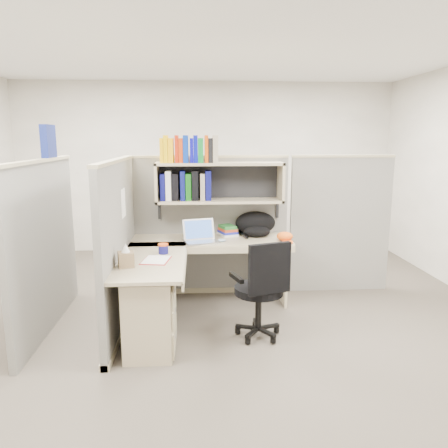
{
  "coord_description": "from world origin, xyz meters",
  "views": [
    {
      "loc": [
        -0.15,
        -4.1,
        1.82
      ],
      "look_at": [
        0.12,
        0.25,
        0.96
      ],
      "focal_mm": 35.0,
      "sensor_mm": 36.0,
      "label": 1
    }
  ],
  "objects": [
    {
      "name": "mouse",
      "position": [
        0.11,
        0.44,
        0.75
      ],
      "size": [
        0.09,
        0.06,
        0.03
      ],
      "primitive_type": "ellipsoid",
      "rotation": [
        0.0,
        0.0,
        -0.07
      ],
      "color": "#8BA8C5",
      "rests_on": "desk"
    },
    {
      "name": "tissue_box",
      "position": [
        -0.77,
        -0.43,
        0.83
      ],
      "size": [
        0.16,
        0.16,
        0.21
      ],
      "primitive_type": null,
      "rotation": [
        0.0,
        0.0,
        0.26
      ],
      "color": "#876E4C",
      "rests_on": "desk"
    },
    {
      "name": "snack_canister",
      "position": [
        -0.48,
        -0.02,
        0.78
      ],
      "size": [
        0.1,
        0.1,
        0.1
      ],
      "color": "#0F0E54",
      "rests_on": "desk"
    },
    {
      "name": "loose_paper",
      "position": [
        -0.53,
        -0.23,
        0.73
      ],
      "size": [
        0.26,
        0.32,
        0.0
      ],
      "primitive_type": null,
      "rotation": [
        0.0,
        0.0,
        -0.16
      ],
      "color": "silver",
      "rests_on": "desk"
    },
    {
      "name": "book_stack",
      "position": [
        0.19,
        0.75,
        0.79
      ],
      "size": [
        0.24,
        0.28,
        0.11
      ],
      "primitive_type": null,
      "rotation": [
        0.0,
        0.0,
        0.37
      ],
      "color": "slate",
      "rests_on": "desk"
    },
    {
      "name": "laptop",
      "position": [
        -0.11,
        0.41,
        0.85
      ],
      "size": [
        0.42,
        0.42,
        0.25
      ],
      "primitive_type": null,
      "rotation": [
        0.0,
        0.0,
        0.26
      ],
      "color": "#B4B4B9",
      "rests_on": "desk"
    },
    {
      "name": "paper_cup",
      "position": [
        -0.01,
        0.67,
        0.78
      ],
      "size": [
        0.08,
        0.08,
        0.1
      ],
      "primitive_type": "cylinder",
      "rotation": [
        0.0,
        0.0,
        0.28
      ],
      "color": "white",
      "rests_on": "desk"
    },
    {
      "name": "ground",
      "position": [
        0.0,
        0.0,
        0.0
      ],
      "size": [
        6.0,
        6.0,
        0.0
      ],
      "primitive_type": "plane",
      "color": "#37312A",
      "rests_on": "ground"
    },
    {
      "name": "backpack",
      "position": [
        0.52,
        0.71,
        0.87
      ],
      "size": [
        0.51,
        0.43,
        0.27
      ],
      "primitive_type": null,
      "rotation": [
        0.0,
        0.0,
        -0.17
      ],
      "color": "black",
      "rests_on": "desk"
    },
    {
      "name": "task_chair",
      "position": [
        0.41,
        -0.38,
        0.33
      ],
      "size": [
        0.54,
        0.5,
        0.94
      ],
      "color": "black",
      "rests_on": "ground"
    },
    {
      "name": "orange_cap",
      "position": [
        0.79,
        0.45,
        0.78
      ],
      "size": [
        0.2,
        0.23,
        0.1
      ],
      "primitive_type": null,
      "rotation": [
        0.0,
        0.0,
        0.15
      ],
      "color": "#CE5211",
      "rests_on": "desk"
    },
    {
      "name": "room_shell",
      "position": [
        0.0,
        0.0,
        1.62
      ],
      "size": [
        6.0,
        6.0,
        6.0
      ],
      "color": "#AAA499",
      "rests_on": "ground"
    },
    {
      "name": "cubicle",
      "position": [
        -0.37,
        0.45,
        0.91
      ],
      "size": [
        3.79,
        1.84,
        1.95
      ],
      "color": "#63635E",
      "rests_on": "ground"
    },
    {
      "name": "desk",
      "position": [
        -0.41,
        -0.29,
        0.44
      ],
      "size": [
        1.74,
        1.75,
        0.73
      ],
      "color": "gray",
      "rests_on": "ground"
    }
  ]
}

